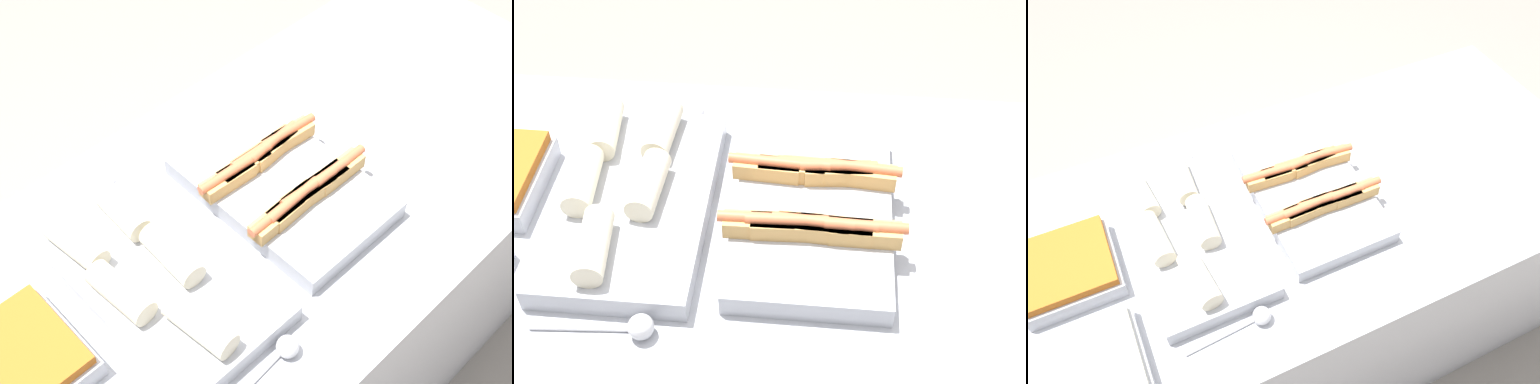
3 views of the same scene
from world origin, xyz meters
TOP-DOWN VIEW (x-y plane):
  - counter at (0.00, 0.00)m, footprint 1.83×0.87m
  - tray_hotdogs at (-0.05, 0.00)m, footprint 0.36×0.48m
  - tray_wraps at (-0.42, 0.01)m, footprint 0.30×0.53m
  - serving_spoon_near at (-0.35, -0.29)m, footprint 0.23×0.05m
  - serving_spoon_far at (-0.35, 0.29)m, footprint 0.22×0.05m

SIDE VIEW (x-z plane):
  - counter at x=0.00m, z-range 0.00..0.89m
  - serving_spoon_near at x=-0.35m, z-range 0.89..0.94m
  - serving_spoon_far at x=-0.35m, z-range 0.89..0.94m
  - tray_wraps at x=-0.42m, z-range 0.88..0.99m
  - tray_hotdogs at x=-0.05m, z-range 0.88..0.98m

